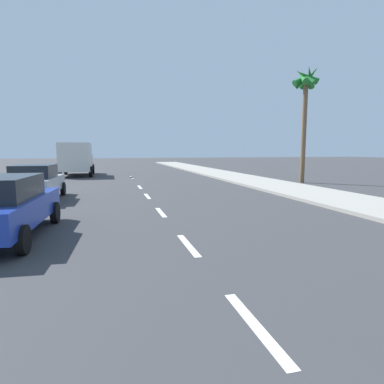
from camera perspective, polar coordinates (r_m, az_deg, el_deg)
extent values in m
plane|color=#38383A|center=(15.48, -7.74, -0.88)|extent=(160.00, 160.00, 0.00)
cube|color=#9E998E|center=(19.91, 15.18, 0.96)|extent=(3.60, 80.00, 0.14)
cube|color=white|center=(4.49, 11.04, -21.98)|extent=(0.16, 1.80, 0.01)
cube|color=white|center=(7.64, -0.67, -9.30)|extent=(0.16, 1.80, 0.01)
cube|color=white|center=(11.60, -5.50, -3.57)|extent=(0.16, 1.80, 0.01)
cube|color=white|center=(15.73, -7.85, -0.73)|extent=(0.16, 1.80, 0.01)
cube|color=white|center=(19.69, -9.16, 0.86)|extent=(0.16, 1.80, 0.01)
cube|color=white|center=(27.16, -10.60, 2.59)|extent=(0.16, 1.80, 0.01)
cube|color=white|center=(26.61, -10.52, 2.49)|extent=(0.16, 1.80, 0.01)
cube|color=#1E389E|center=(9.43, -30.60, -2.87)|extent=(2.16, 4.63, 0.64)
cylinder|color=black|center=(10.69, -22.90, -3.34)|extent=(0.22, 0.65, 0.64)
cylinder|color=black|center=(7.77, -27.57, -7.45)|extent=(0.22, 0.65, 0.64)
cube|color=#B7BABF|center=(15.93, -25.66, 1.20)|extent=(1.86, 4.20, 0.64)
cube|color=black|center=(15.68, -25.95, 3.30)|extent=(1.59, 2.20, 0.56)
cylinder|color=black|center=(17.54, -27.35, 0.38)|extent=(0.20, 0.64, 0.64)
cylinder|color=black|center=(17.18, -21.71, 0.55)|extent=(0.20, 0.64, 0.64)
cylinder|color=black|center=(14.84, -30.07, -0.91)|extent=(0.20, 0.64, 0.64)
cylinder|color=black|center=(14.42, -23.44, -0.74)|extent=(0.20, 0.64, 0.64)
cube|color=beige|center=(32.05, -19.23, 5.15)|extent=(2.41, 2.35, 1.40)
cube|color=silver|center=(29.06, -19.74, 5.84)|extent=(2.42, 4.17, 2.30)
cylinder|color=black|center=(32.07, -21.33, 3.72)|extent=(0.28, 0.90, 0.90)
cylinder|color=black|center=(31.87, -17.04, 3.88)|extent=(0.28, 0.90, 0.90)
cylinder|color=black|center=(28.21, -22.25, 3.25)|extent=(0.28, 0.90, 0.90)
cylinder|color=black|center=(27.98, -17.38, 3.43)|extent=(0.28, 0.90, 0.90)
cylinder|color=brown|center=(23.34, 19.07, 10.26)|extent=(0.31, 0.31, 7.09)
cone|color=#1E6B28|center=(23.92, 19.94, 18.37)|extent=(0.48, 1.82, 1.32)
cone|color=#1E6B28|center=(24.02, 19.37, 18.34)|extent=(1.55, 1.13, 1.46)
cone|color=#1E6B28|center=(23.98, 19.05, 18.37)|extent=(1.64, 0.52, 1.17)
cone|color=#1E6B28|center=(23.73, 18.81, 18.51)|extent=(0.86, 1.61, 1.29)
cone|color=#1E6B28|center=(23.55, 19.20, 18.58)|extent=(1.14, 1.41, 1.49)
cone|color=#1E6B28|center=(23.55, 19.63, 18.56)|extent=(1.57, 0.84, 1.11)
cone|color=#1E6B28|center=(23.71, 20.04, 18.46)|extent=(1.53, 1.51, 1.51)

